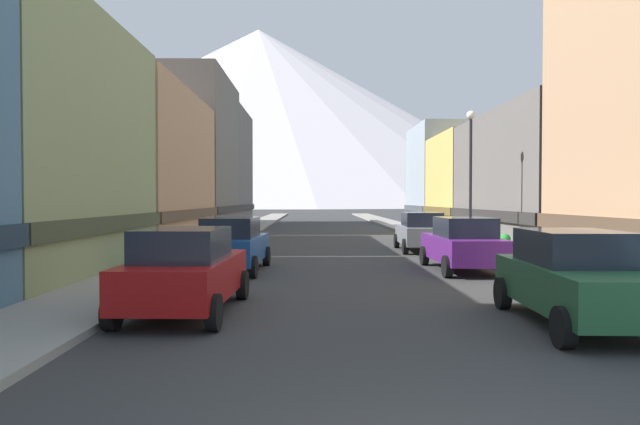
# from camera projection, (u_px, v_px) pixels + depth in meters

# --- Properties ---
(sidewalk_left) EXTENTS (2.50, 100.00, 0.15)m
(sidewalk_left) POSITION_uv_depth(u_px,v_px,m) (238.00, 233.00, 39.10)
(sidewalk_left) COLOR gray
(sidewalk_left) RESTS_ON ground
(sidewalk_right) EXTENTS (2.50, 100.00, 0.15)m
(sidewalk_right) POSITION_uv_depth(u_px,v_px,m) (420.00, 233.00, 39.27)
(sidewalk_right) COLOR gray
(sidewalk_right) RESTS_ON ground
(storefront_left_2) EXTENTS (8.47, 13.56, 8.06)m
(storefront_left_2) POSITION_uv_depth(u_px,v_px,m) (115.00, 171.00, 30.18)
(storefront_left_2) COLOR tan
(storefront_left_2) RESTS_ON ground
(storefront_left_3) EXTENTS (8.31, 12.15, 11.58)m
(storefront_left_3) POSITION_uv_depth(u_px,v_px,m) (177.00, 157.00, 43.50)
(storefront_left_3) COLOR #66605B
(storefront_left_3) RESTS_ON ground
(storefront_left_4) EXTENTS (9.26, 10.97, 10.81)m
(storefront_left_4) POSITION_uv_depth(u_px,v_px,m) (200.00, 170.00, 55.11)
(storefront_left_4) COLOR #66605B
(storefront_left_4) RESTS_ON ground
(storefront_right_2) EXTENTS (6.83, 13.25, 6.73)m
(storefront_right_2) POSITION_uv_depth(u_px,v_px,m) (551.00, 182.00, 28.53)
(storefront_right_2) COLOR #66605B
(storefront_right_2) RESTS_ON ground
(storefront_right_3) EXTENTS (9.68, 8.64, 6.85)m
(storefront_right_3) POSITION_uv_depth(u_px,v_px,m) (505.00, 186.00, 39.69)
(storefront_right_3) COLOR #D8B259
(storefront_right_3) RESTS_ON ground
(storefront_right_4) EXTENTS (10.10, 8.79, 8.57)m
(storefront_right_4) POSITION_uv_depth(u_px,v_px,m) (472.00, 179.00, 48.58)
(storefront_right_4) COLOR #99A5B2
(storefront_right_4) RESTS_ON ground
(car_left_0) EXTENTS (2.20, 4.46, 1.78)m
(car_left_0) POSITION_uv_depth(u_px,v_px,m) (185.00, 270.00, 11.84)
(car_left_0) COLOR #9E1111
(car_left_0) RESTS_ON ground
(car_left_1) EXTENTS (2.24, 4.48, 1.78)m
(car_left_1) POSITION_uv_depth(u_px,v_px,m) (232.00, 244.00, 18.77)
(car_left_1) COLOR #19478C
(car_left_1) RESTS_ON ground
(car_right_0) EXTENTS (2.22, 4.47, 1.78)m
(car_right_0) POSITION_uv_depth(u_px,v_px,m) (577.00, 278.00, 10.74)
(car_right_0) COLOR #265933
(car_right_0) RESTS_ON ground
(car_right_1) EXTENTS (2.12, 4.43, 1.78)m
(car_right_1) POSITION_uv_depth(u_px,v_px,m) (463.00, 244.00, 18.86)
(car_right_1) COLOR #591E72
(car_right_1) RESTS_ON ground
(car_right_2) EXTENTS (2.19, 4.46, 1.78)m
(car_right_2) POSITION_uv_depth(u_px,v_px,m) (421.00, 231.00, 26.13)
(car_right_2) COLOR slate
(car_right_2) RESTS_ON ground
(potted_plant_0) EXTENTS (0.62, 0.62, 0.86)m
(potted_plant_0) POSITION_uv_depth(u_px,v_px,m) (159.00, 245.00, 21.70)
(potted_plant_0) COLOR gray
(potted_plant_0) RESTS_ON sidewalk_left
(potted_plant_2) EXTENTS (0.46, 0.46, 0.76)m
(potted_plant_2) POSITION_uv_depth(u_px,v_px,m) (505.00, 242.00, 24.22)
(potted_plant_2) COLOR brown
(potted_plant_2) RESTS_ON sidewalk_right
(streetlamp_right) EXTENTS (0.36, 0.36, 5.86)m
(streetlamp_right) POSITION_uv_depth(u_px,v_px,m) (471.00, 160.00, 23.53)
(streetlamp_right) COLOR black
(streetlamp_right) RESTS_ON sidewalk_right
(mountain_backdrop) EXTENTS (266.38, 266.38, 80.09)m
(mountain_backdrop) POSITION_uv_depth(u_px,v_px,m) (259.00, 117.00, 262.83)
(mountain_backdrop) COLOR silver
(mountain_backdrop) RESTS_ON ground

